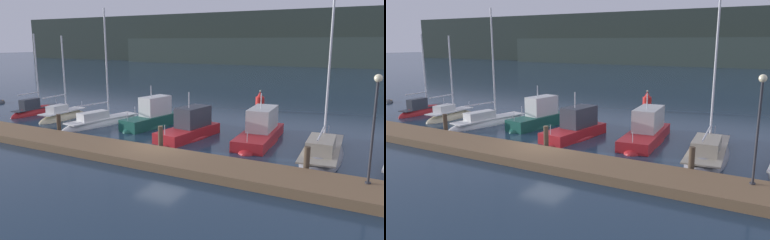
{
  "view_description": "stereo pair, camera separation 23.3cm",
  "coord_description": "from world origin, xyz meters",
  "views": [
    {
      "loc": [
        11.44,
        -17.3,
        6.18
      ],
      "look_at": [
        0.0,
        3.74,
        1.2
      ],
      "focal_mm": 35.0,
      "sensor_mm": 36.0,
      "label": 1
    },
    {
      "loc": [
        11.64,
        -17.19,
        6.18
      ],
      "look_at": [
        0.0,
        3.74,
        1.2
      ],
      "focal_mm": 35.0,
      "sensor_mm": 36.0,
      "label": 2
    }
  ],
  "objects": [
    {
      "name": "motorboat_berth_5",
      "position": [
        -0.2,
        3.71,
        0.39
      ],
      "size": [
        2.71,
        5.8,
        3.47
      ],
      "color": "red",
      "rests_on": "ground"
    },
    {
      "name": "motorboat_berth_4",
      "position": [
        -4.25,
        5.23,
        0.41
      ],
      "size": [
        2.56,
        5.63,
        3.67
      ],
      "color": "#195647",
      "rests_on": "ground"
    },
    {
      "name": "motorboat_berth_6",
      "position": [
        4.21,
        5.06,
        0.36
      ],
      "size": [
        2.62,
        6.97,
        3.67
      ],
      "color": "red",
      "rests_on": "ground"
    },
    {
      "name": "ground_plane",
      "position": [
        0.0,
        0.0,
        0.0
      ],
      "size": [
        400.0,
        400.0,
        0.0
      ],
      "primitive_type": "plane",
      "color": "#1E3347"
    },
    {
      "name": "channel_buoy",
      "position": [
        0.75,
        15.38,
        0.71
      ],
      "size": [
        1.19,
        1.19,
        1.93
      ],
      "color": "red",
      "rests_on": "ground"
    },
    {
      "name": "hillside_backdrop",
      "position": [
        0.96,
        94.81,
        6.94
      ],
      "size": [
        240.0,
        23.0,
        15.07
      ],
      "color": "#28332D",
      "rests_on": "ground"
    },
    {
      "name": "sailboat_berth_1",
      "position": [
        -16.23,
        4.63,
        0.15
      ],
      "size": [
        1.54,
        5.37,
        7.61
      ],
      "color": "red",
      "rests_on": "ground"
    },
    {
      "name": "sailboat_berth_3",
      "position": [
        -8.04,
        4.09,
        0.11
      ],
      "size": [
        2.9,
        7.37,
        9.33
      ],
      "color": "white",
      "rests_on": "ground"
    },
    {
      "name": "sailboat_berth_7",
      "position": [
        8.28,
        3.52,
        0.13
      ],
      "size": [
        2.74,
        8.12,
        12.19
      ],
      "color": "gray",
      "rests_on": "ground"
    },
    {
      "name": "dock",
      "position": [
        0.0,
        -1.66,
        0.23
      ],
      "size": [
        39.43,
        2.8,
        0.45
      ],
      "primitive_type": "cube",
      "color": "brown",
      "rests_on": "ground"
    },
    {
      "name": "dock_lamppost",
      "position": [
        10.86,
        -0.97,
        3.43
      ],
      "size": [
        0.32,
        0.32,
        4.52
      ],
      "color": "#2D2D33",
      "rests_on": "dock"
    },
    {
      "name": "mooring_pile_1",
      "position": [
        -8.16,
        -0.01,
        0.73
      ],
      "size": [
        0.28,
        0.28,
        1.46
      ],
      "primitive_type": "cylinder",
      "color": "#4C3D2D",
      "rests_on": "ground"
    },
    {
      "name": "mooring_pile_2",
      "position": [
        0.0,
        -0.01,
        0.77
      ],
      "size": [
        0.28,
        0.28,
        1.53
      ],
      "primitive_type": "cylinder",
      "color": "#4C3D2D",
      "rests_on": "ground"
    },
    {
      "name": "mooring_pile_3",
      "position": [
        8.16,
        -0.01,
        0.72
      ],
      "size": [
        0.28,
        0.28,
        1.43
      ],
      "primitive_type": "cylinder",
      "color": "#4C3D2D",
      "rests_on": "ground"
    },
    {
      "name": "sailboat_berth_2",
      "position": [
        -12.37,
        4.18,
        0.13
      ],
      "size": [
        1.81,
        5.13,
        7.32
      ],
      "color": "beige",
      "rests_on": "ground"
    },
    {
      "name": "rowboat_adrift",
      "position": [
        -24.64,
        7.06,
        0.0
      ],
      "size": [
        2.5,
        2.11,
        0.56
      ],
      "color": "#2D3338",
      "rests_on": "ground"
    }
  ]
}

